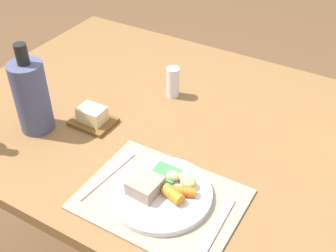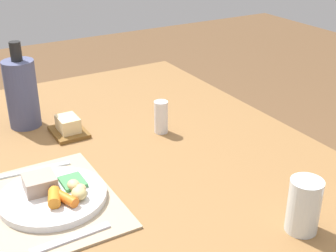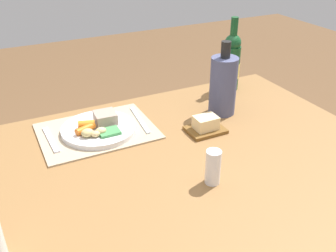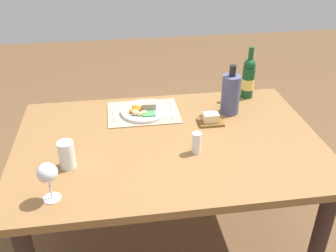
% 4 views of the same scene
% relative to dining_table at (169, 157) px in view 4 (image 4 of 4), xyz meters
% --- Properties ---
extents(ground_plane, '(8.00, 8.00, 0.00)m').
position_rel_dining_table_xyz_m(ground_plane, '(0.00, 0.00, -0.63)').
color(ground_plane, brown).
extents(dining_table, '(1.50, 1.01, 0.73)m').
position_rel_dining_table_xyz_m(dining_table, '(0.00, 0.00, 0.00)').
color(dining_table, brown).
rests_on(dining_table, ground_plane).
extents(placemat, '(0.39, 0.30, 0.01)m').
position_rel_dining_table_xyz_m(placemat, '(0.10, -0.30, 0.10)').
color(placemat, tan).
rests_on(placemat, dining_table).
extents(dinner_plate, '(0.26, 0.26, 0.06)m').
position_rel_dining_table_xyz_m(dinner_plate, '(0.09, -0.29, 0.12)').
color(dinner_plate, silver).
rests_on(dinner_plate, placemat).
extents(fork, '(0.03, 0.21, 0.00)m').
position_rel_dining_table_xyz_m(fork, '(-0.07, -0.30, 0.11)').
color(fork, silver).
rests_on(fork, placemat).
extents(knife, '(0.03, 0.18, 0.00)m').
position_rel_dining_table_xyz_m(knife, '(0.25, -0.31, 0.11)').
color(knife, silver).
rests_on(knife, placemat).
extents(salt_shaker, '(0.04, 0.04, 0.10)m').
position_rel_dining_table_xyz_m(salt_shaker, '(-0.11, 0.12, 0.15)').
color(salt_shaker, white).
rests_on(salt_shaker, dining_table).
extents(wine_bottle, '(0.07, 0.07, 0.31)m').
position_rel_dining_table_xyz_m(wine_bottle, '(-0.54, -0.42, 0.22)').
color(wine_bottle, '#164B24').
rests_on(wine_bottle, dining_table).
extents(water_tumbler, '(0.07, 0.07, 0.13)m').
position_rel_dining_table_xyz_m(water_tumbler, '(0.47, 0.15, 0.15)').
color(water_tumbler, silver).
rests_on(water_tumbler, dining_table).
extents(butter_dish, '(0.13, 0.10, 0.06)m').
position_rel_dining_table_xyz_m(butter_dish, '(-0.25, -0.14, 0.12)').
color(butter_dish, brown).
rests_on(butter_dish, dining_table).
extents(wine_glass, '(0.08, 0.08, 0.17)m').
position_rel_dining_table_xyz_m(wine_glass, '(0.52, 0.36, 0.22)').
color(wine_glass, white).
rests_on(wine_glass, dining_table).
extents(cooler_bottle, '(0.10, 0.10, 0.28)m').
position_rel_dining_table_xyz_m(cooler_bottle, '(-0.38, -0.24, 0.21)').
color(cooler_bottle, '#4A4F72').
rests_on(cooler_bottle, dining_table).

